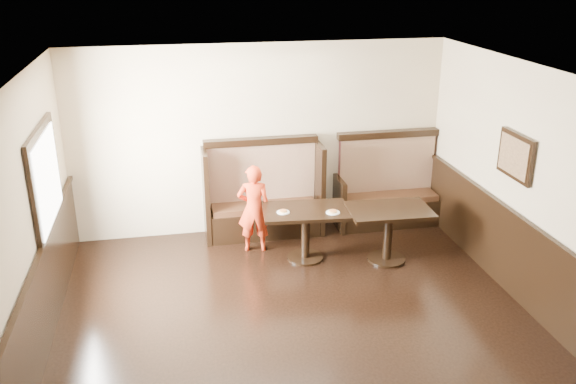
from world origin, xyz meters
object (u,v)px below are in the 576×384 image
object	(u,v)px
table_main	(306,221)
table_neighbor	(389,222)
child	(254,208)
booth_main	(263,200)
booth_neighbor	(387,194)

from	to	relation	value
table_main	table_neighbor	bearing A→B (deg)	-8.61
table_neighbor	child	bearing A→B (deg)	161.29
child	booth_main	bearing A→B (deg)	-103.05
table_neighbor	table_main	bearing A→B (deg)	168.71
booth_main	table_main	xyz separation A→B (m)	(0.43, -0.95, 0.04)
booth_main	child	bearing A→B (deg)	-111.53
booth_main	child	size ratio (longest dim) A/B	1.38
booth_main	table_neighbor	distance (m)	1.95
booth_neighbor	table_neighbor	world-z (taller)	booth_neighbor
booth_neighbor	child	xyz separation A→B (m)	(-2.17, -0.55, 0.15)
booth_main	table_main	size ratio (longest dim) A/B	1.44
table_main	table_neighbor	size ratio (longest dim) A/B	1.07
table_neighbor	child	size ratio (longest dim) A/B	0.89
table_main	booth_neighbor	bearing A→B (deg)	37.26
booth_main	table_main	distance (m)	1.05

